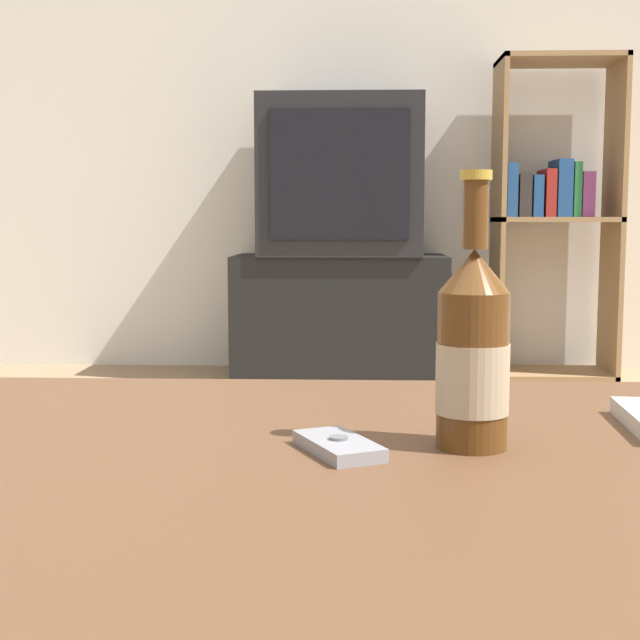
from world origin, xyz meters
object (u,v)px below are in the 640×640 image
(tv_stand, at_px, (340,317))
(beer_bottle, at_px, (473,352))
(television, at_px, (340,177))
(bookshelf, at_px, (553,210))
(cell_phone, at_px, (339,446))

(tv_stand, distance_m, beer_bottle, 2.72)
(tv_stand, height_order, television, television)
(bookshelf, xyz_separation_m, beer_bottle, (-0.68, -2.77, -0.17))
(beer_bottle, bearing_deg, bookshelf, 76.20)
(television, xyz_separation_m, cell_phone, (0.05, -2.72, -0.40))
(bookshelf, distance_m, cell_phone, 2.93)
(tv_stand, height_order, cell_phone, tv_stand)
(television, relative_size, cell_phone, 5.07)
(television, bearing_deg, beer_bottle, -86.06)
(television, height_order, beer_bottle, television)
(bookshelf, bearing_deg, beer_bottle, -103.80)
(cell_phone, bearing_deg, beer_bottle, -14.95)
(tv_stand, xyz_separation_m, cell_phone, (0.05, -2.73, 0.16))
(television, distance_m, beer_bottle, 2.72)
(bookshelf, relative_size, cell_phone, 10.21)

